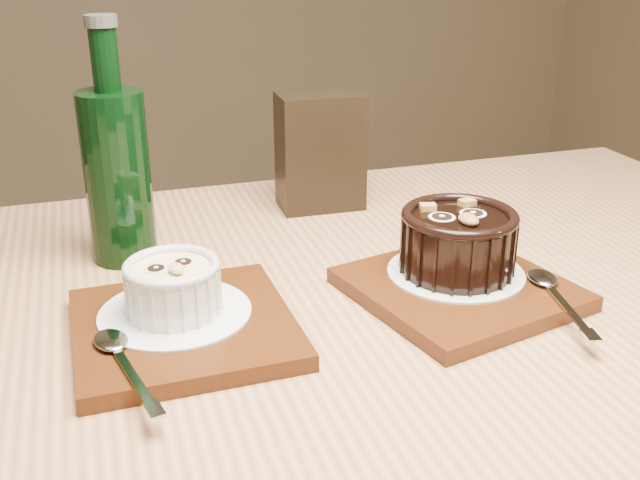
# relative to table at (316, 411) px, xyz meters

# --- Properties ---
(table) EXTENTS (1.26, 0.89, 0.75)m
(table) POSITION_rel_table_xyz_m (0.00, 0.00, 0.00)
(table) COLOR #9C6744
(table) RESTS_ON ground
(tray_left) EXTENTS (0.19, 0.19, 0.01)m
(tray_left) POSITION_rel_table_xyz_m (-0.11, 0.02, 0.10)
(tray_left) COLOR #48210C
(tray_left) RESTS_ON table
(doily_left) EXTENTS (0.13, 0.13, 0.00)m
(doily_left) POSITION_rel_table_xyz_m (-0.11, 0.04, 0.11)
(doily_left) COLOR white
(doily_left) RESTS_ON tray_left
(ramekin_white) EXTENTS (0.08, 0.08, 0.05)m
(ramekin_white) POSITION_rel_table_xyz_m (-0.11, 0.04, 0.13)
(ramekin_white) COLOR silver
(ramekin_white) RESTS_ON doily_left
(spoon_left) EXTENTS (0.04, 0.14, 0.01)m
(spoon_left) POSITION_rel_table_xyz_m (-0.17, -0.03, 0.11)
(spoon_left) COLOR silver
(spoon_left) RESTS_ON tray_left
(tray_right) EXTENTS (0.20, 0.20, 0.01)m
(tray_right) POSITION_rel_table_xyz_m (0.14, -0.00, 0.10)
(tray_right) COLOR #48210C
(tray_right) RESTS_ON table
(doily_right) EXTENTS (0.13, 0.13, 0.00)m
(doily_right) POSITION_rel_table_xyz_m (0.15, 0.02, 0.11)
(doily_right) COLOR white
(doily_right) RESTS_ON tray_right
(ramekin_dark) EXTENTS (0.11, 0.11, 0.06)m
(ramekin_dark) POSITION_rel_table_xyz_m (0.15, 0.02, 0.14)
(ramekin_dark) COLOR black
(ramekin_dark) RESTS_ON doily_right
(spoon_right) EXTENTS (0.06, 0.14, 0.01)m
(spoon_right) POSITION_rel_table_xyz_m (0.21, -0.06, 0.11)
(spoon_right) COLOR silver
(spoon_right) RESTS_ON tray_right
(condiment_stand) EXTENTS (0.11, 0.07, 0.14)m
(condiment_stand) POSITION_rel_table_xyz_m (0.12, 0.27, 0.16)
(condiment_stand) COLOR black
(condiment_stand) RESTS_ON table
(green_bottle) EXTENTS (0.07, 0.07, 0.25)m
(green_bottle) POSITION_rel_table_xyz_m (-0.13, 0.21, 0.19)
(green_bottle) COLOR black
(green_bottle) RESTS_ON table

